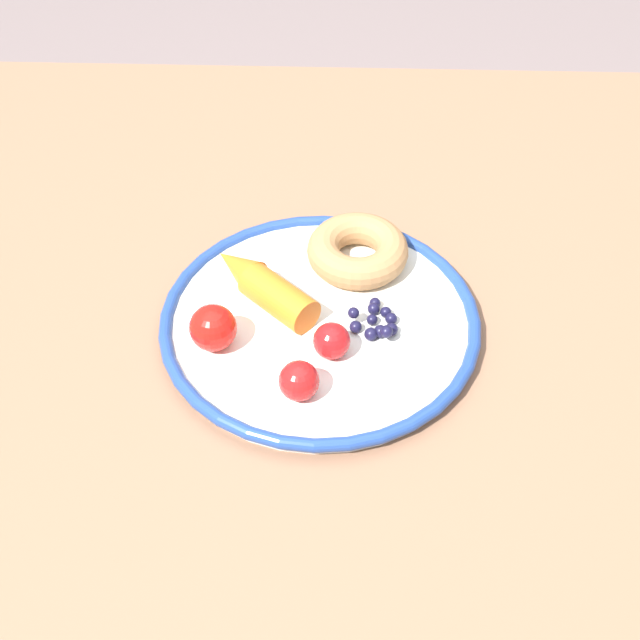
{
  "coord_description": "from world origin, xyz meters",
  "views": [
    {
      "loc": [
        0.06,
        -0.58,
        1.33
      ],
      "look_at": [
        0.04,
        -0.02,
        0.75
      ],
      "focal_mm": 49.8,
      "sensor_mm": 36.0,
      "label": 1
    }
  ],
  "objects_px": {
    "donut": "(358,251)",
    "blueberry_pile": "(376,322)",
    "dining_table": "(283,370)",
    "tomato_near": "(299,381)",
    "plate": "(320,322)",
    "tomato_far": "(332,341)",
    "tomato_mid": "(213,328)",
    "carrot_orange": "(264,285)"
  },
  "relations": [
    {
      "from": "plate",
      "to": "tomato_far",
      "type": "relative_size",
      "value": 8.95
    },
    {
      "from": "tomato_near",
      "to": "tomato_mid",
      "type": "xyz_separation_m",
      "value": [
        -0.08,
        0.05,
        0.0
      ]
    },
    {
      "from": "dining_table",
      "to": "donut",
      "type": "distance_m",
      "value": 0.14
    },
    {
      "from": "plate",
      "to": "tomato_mid",
      "type": "bearing_deg",
      "value": -160.37
    },
    {
      "from": "carrot_orange",
      "to": "donut",
      "type": "distance_m",
      "value": 0.1
    },
    {
      "from": "dining_table",
      "to": "tomato_near",
      "type": "height_order",
      "value": "tomato_near"
    },
    {
      "from": "donut",
      "to": "tomato_far",
      "type": "relative_size",
      "value": 2.99
    },
    {
      "from": "dining_table",
      "to": "plate",
      "type": "xyz_separation_m",
      "value": [
        0.04,
        -0.02,
        0.09
      ]
    },
    {
      "from": "dining_table",
      "to": "donut",
      "type": "bearing_deg",
      "value": 40.66
    },
    {
      "from": "plate",
      "to": "tomato_far",
      "type": "distance_m",
      "value": 0.05
    },
    {
      "from": "plate",
      "to": "tomato_far",
      "type": "bearing_deg",
      "value": -74.29
    },
    {
      "from": "tomato_near",
      "to": "dining_table",
      "type": "bearing_deg",
      "value": 102.33
    },
    {
      "from": "tomato_near",
      "to": "carrot_orange",
      "type": "bearing_deg",
      "value": 108.44
    },
    {
      "from": "blueberry_pile",
      "to": "tomato_far",
      "type": "relative_size",
      "value": 1.82
    },
    {
      "from": "carrot_orange",
      "to": "tomato_mid",
      "type": "bearing_deg",
      "value": -123.09
    },
    {
      "from": "carrot_orange",
      "to": "tomato_near",
      "type": "xyz_separation_m",
      "value": [
        0.04,
        -0.11,
        0.0
      ]
    },
    {
      "from": "donut",
      "to": "tomato_mid",
      "type": "xyz_separation_m",
      "value": [
        -0.12,
        -0.11,
        0.01
      ]
    },
    {
      "from": "dining_table",
      "to": "donut",
      "type": "xyz_separation_m",
      "value": [
        0.07,
        0.06,
        0.11
      ]
    },
    {
      "from": "carrot_orange",
      "to": "donut",
      "type": "bearing_deg",
      "value": 30.81
    },
    {
      "from": "carrot_orange",
      "to": "donut",
      "type": "height_order",
      "value": "carrot_orange"
    },
    {
      "from": "blueberry_pile",
      "to": "tomato_near",
      "type": "distance_m",
      "value": 0.1
    },
    {
      "from": "dining_table",
      "to": "tomato_near",
      "type": "bearing_deg",
      "value": -77.67
    },
    {
      "from": "donut",
      "to": "tomato_far",
      "type": "distance_m",
      "value": 0.12
    },
    {
      "from": "carrot_orange",
      "to": "dining_table",
      "type": "bearing_deg",
      "value": -31.95
    },
    {
      "from": "blueberry_pile",
      "to": "tomato_mid",
      "type": "height_order",
      "value": "tomato_mid"
    },
    {
      "from": "dining_table",
      "to": "tomato_near",
      "type": "xyz_separation_m",
      "value": [
        0.02,
        -0.1,
        0.11
      ]
    },
    {
      "from": "donut",
      "to": "blueberry_pile",
      "type": "xyz_separation_m",
      "value": [
        0.02,
        -0.09,
        -0.01
      ]
    },
    {
      "from": "dining_table",
      "to": "donut",
      "type": "height_order",
      "value": "donut"
    },
    {
      "from": "plate",
      "to": "carrot_orange",
      "type": "relative_size",
      "value": 2.57
    },
    {
      "from": "plate",
      "to": "carrot_orange",
      "type": "distance_m",
      "value": 0.06
    },
    {
      "from": "plate",
      "to": "tomato_far",
      "type": "height_order",
      "value": "tomato_far"
    },
    {
      "from": "carrot_orange",
      "to": "donut",
      "type": "xyz_separation_m",
      "value": [
        0.09,
        0.05,
        -0.0
      ]
    },
    {
      "from": "tomato_near",
      "to": "donut",
      "type": "bearing_deg",
      "value": 73.89
    },
    {
      "from": "dining_table",
      "to": "carrot_orange",
      "type": "bearing_deg",
      "value": 148.05
    },
    {
      "from": "tomato_far",
      "to": "plate",
      "type": "bearing_deg",
      "value": 105.71
    },
    {
      "from": "tomato_near",
      "to": "tomato_mid",
      "type": "bearing_deg",
      "value": 144.82
    },
    {
      "from": "tomato_mid",
      "to": "tomato_far",
      "type": "xyz_separation_m",
      "value": [
        0.1,
        -0.01,
        -0.0
      ]
    },
    {
      "from": "donut",
      "to": "tomato_near",
      "type": "relative_size",
      "value": 2.83
    },
    {
      "from": "dining_table",
      "to": "plate",
      "type": "relative_size",
      "value": 4.38
    },
    {
      "from": "carrot_orange",
      "to": "tomato_far",
      "type": "height_order",
      "value": "carrot_orange"
    },
    {
      "from": "donut",
      "to": "tomato_far",
      "type": "xyz_separation_m",
      "value": [
        -0.02,
        -0.12,
        0.0
      ]
    },
    {
      "from": "dining_table",
      "to": "tomato_mid",
      "type": "bearing_deg",
      "value": -137.1
    }
  ]
}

